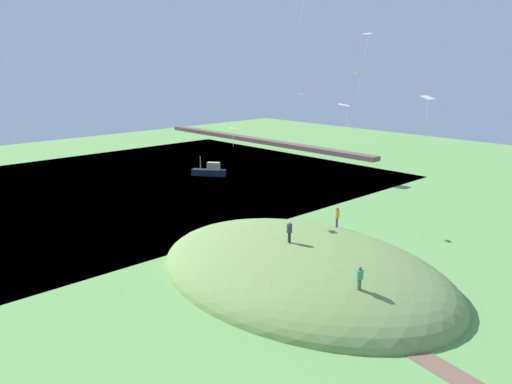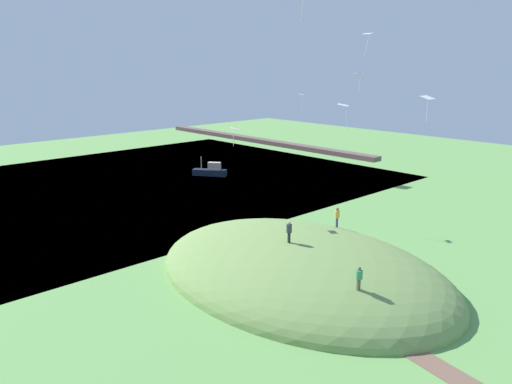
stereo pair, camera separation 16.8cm
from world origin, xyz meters
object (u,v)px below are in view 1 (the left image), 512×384
object	(u,v)px
person_with_child	(337,215)
kite_7	(301,96)
person_on_hilltop	(360,275)
kite_4	(236,130)
boat_on_lake	(210,171)
kite_6	(358,74)
person_near_shore	(289,229)
kite_0	(367,35)
kite_1	(344,106)
kite_2	(427,98)

from	to	relation	value
person_with_child	kite_7	world-z (taller)	kite_7
person_on_hilltop	kite_4	size ratio (longest dim) A/B	0.94
boat_on_lake	kite_6	bearing A→B (deg)	-50.45
person_near_shore	kite_4	size ratio (longest dim) A/B	1.04
kite_0	kite_1	bearing A→B (deg)	-60.42
person_on_hilltop	kite_0	distance (m)	21.04
person_on_hilltop	kite_2	world-z (taller)	kite_2
kite_1	kite_4	bearing A→B (deg)	165.10
person_on_hilltop	kite_1	distance (m)	10.85
person_near_shore	kite_1	distance (m)	11.60
kite_1	person_with_child	bearing A→B (deg)	127.82
person_with_child	kite_0	xyz separation A→B (m)	(0.63, 2.31, 15.34)
person_near_shore	kite_6	world-z (taller)	kite_6
boat_on_lake	kite_2	world-z (taller)	kite_2
kite_1	kite_6	world-z (taller)	kite_6
person_near_shore	kite_2	bearing A→B (deg)	-99.87
person_with_child	kite_4	xyz separation A→B (m)	(-7.41, -5.40, 7.38)
boat_on_lake	kite_2	size ratio (longest dim) A/B	2.47
kite_0	kite_2	size ratio (longest dim) A/B	0.93
kite_6	boat_on_lake	bearing A→B (deg)	164.66
person_with_child	kite_0	distance (m)	15.53
person_with_child	kite_1	distance (m)	15.80
boat_on_lake	kite_6	distance (m)	36.84
kite_4	kite_6	bearing A→B (deg)	50.28
person_near_shore	kite_7	xyz separation A→B (m)	(-10.80, 13.21, 8.96)
kite_1	person_on_hilltop	bearing A→B (deg)	2.54
kite_7	kite_2	bearing A→B (deg)	-12.13
boat_on_lake	kite_4	xyz separation A→B (m)	(25.62, -17.15, 10.22)
person_with_child	kite_1	world-z (taller)	kite_1
boat_on_lake	person_on_hilltop	world-z (taller)	person_on_hilltop
kite_4	kite_7	xyz separation A→B (m)	(-2.10, 11.00, 2.31)
kite_4	kite_7	size ratio (longest dim) A/B	0.76
person_near_shore	kite_1	world-z (taller)	kite_1
person_near_shore	kite_2	world-z (taller)	kite_2
kite_2	kite_6	distance (m)	7.38
kite_4	boat_on_lake	bearing A→B (deg)	146.20
kite_7	boat_on_lake	bearing A→B (deg)	165.34
person_with_child	kite_4	size ratio (longest dim) A/B	1.08
boat_on_lake	person_on_hilltop	distance (m)	47.03
person_with_child	kite_1	bearing A→B (deg)	162.74
kite_1	kite_2	distance (m)	11.45
person_on_hilltop	kite_0	bearing A→B (deg)	-144.14
person_on_hilltop	boat_on_lake	bearing A→B (deg)	-116.58
boat_on_lake	kite_1	distance (m)	47.35
kite_0	kite_6	bearing A→B (deg)	155.85
boat_on_lake	kite_1	bearing A→B (deg)	-62.72
person_with_child	kite_2	world-z (taller)	kite_2
kite_0	kite_4	bearing A→B (deg)	-136.21
boat_on_lake	person_on_hilltop	bearing A→B (deg)	-61.64
person_near_shore	kite_4	bearing A→B (deg)	4.43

